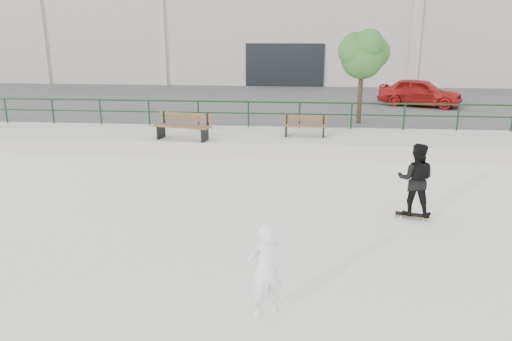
# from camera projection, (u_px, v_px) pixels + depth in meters

# --- Properties ---
(ground) EXTENTS (120.00, 120.00, 0.00)m
(ground) POSITION_uv_depth(u_px,v_px,m) (244.00, 268.00, 9.48)
(ground) COLOR silver
(ground) RESTS_ON ground
(ledge) EXTENTS (30.00, 3.00, 0.50)m
(ledge) POSITION_uv_depth(u_px,v_px,m) (272.00, 141.00, 18.48)
(ledge) COLOR #B9B3A9
(ledge) RESTS_ON ground
(parking_strip) EXTENTS (60.00, 14.00, 0.50)m
(parking_strip) POSITION_uv_depth(u_px,v_px,m) (281.00, 105.00, 26.59)
(parking_strip) COLOR #404040
(parking_strip) RESTS_ON ground
(railing) EXTENTS (28.00, 0.06, 1.03)m
(railing) POSITION_uv_depth(u_px,v_px,m) (274.00, 109.00, 19.44)
(railing) COLOR #143718
(railing) RESTS_ON ledge
(commercial_building) EXTENTS (44.20, 16.33, 8.00)m
(commercial_building) POSITION_uv_depth(u_px,v_px,m) (289.00, 21.00, 38.71)
(commercial_building) COLOR beige
(commercial_building) RESTS_ON ground
(bench_left) EXTENTS (2.09, 0.98, 0.93)m
(bench_left) POSITION_uv_depth(u_px,v_px,m) (183.00, 126.00, 17.55)
(bench_left) COLOR brown
(bench_left) RESTS_ON ledge
(bench_right) EXTENTS (1.63, 0.53, 0.74)m
(bench_right) POSITION_uv_depth(u_px,v_px,m) (305.00, 126.00, 18.09)
(bench_right) COLOR brown
(bench_right) RESTS_ON ledge
(tree) EXTENTS (2.11, 1.88, 3.75)m
(tree) POSITION_uv_depth(u_px,v_px,m) (363.00, 53.00, 19.74)
(tree) COLOR #483624
(tree) RESTS_ON parking_strip
(red_car) EXTENTS (4.26, 2.93, 1.35)m
(red_car) POSITION_uv_depth(u_px,v_px,m) (420.00, 92.00, 24.51)
(red_car) COLOR #AF1515
(red_car) RESTS_ON parking_strip
(skateboard) EXTENTS (0.80, 0.36, 0.09)m
(skateboard) POSITION_uv_depth(u_px,v_px,m) (412.00, 215.00, 11.89)
(skateboard) COLOR black
(skateboard) RESTS_ON ground
(standing_skater) EXTENTS (0.98, 0.85, 1.73)m
(standing_skater) POSITION_uv_depth(u_px,v_px,m) (416.00, 179.00, 11.63)
(standing_skater) COLOR black
(standing_skater) RESTS_ON skateboard
(seated_skater) EXTENTS (0.67, 0.59, 1.55)m
(seated_skater) POSITION_uv_depth(u_px,v_px,m) (265.00, 271.00, 7.75)
(seated_skater) COLOR white
(seated_skater) RESTS_ON ground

